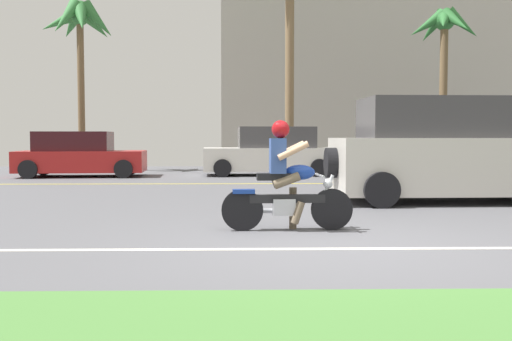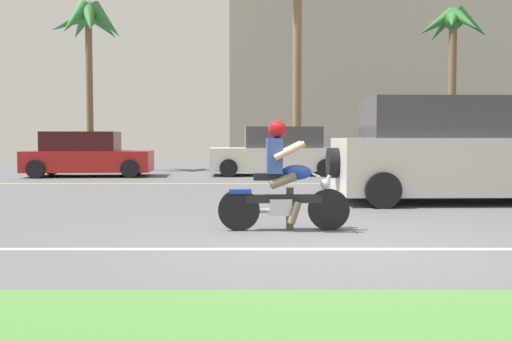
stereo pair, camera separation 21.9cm
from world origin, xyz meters
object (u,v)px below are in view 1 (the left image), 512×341
Objects in this scene: parked_car_1 at (271,153)px; parked_car_2 at (449,153)px; suv_nearby at (451,152)px; parked_car_0 at (80,155)px; palm_tree_1 at (444,35)px; motorcyclist at (286,184)px; palm_tree_0 at (79,28)px.

parked_car_2 is at bearing 1.09° from parked_car_1.
suv_nearby is 1.26× the size of parked_car_2.
parked_car_0 is 13.59m from palm_tree_1.
parked_car_0 is at bearing 118.11° from motorcyclist.
palm_tree_1 is at bearing 71.88° from suv_nearby.
suv_nearby is at bearing -68.46° from parked_car_1.
palm_tree_0 is (-12.70, 2.54, 4.46)m from parked_car_2.
parked_car_0 is 11.90m from parked_car_2.
parked_car_2 is at bearing 3.21° from parked_car_0.
palm_tree_1 is (12.50, 3.12, 4.32)m from parked_car_0.
parked_car_0 is at bearing -176.79° from parked_car_2.
suv_nearby is at bearing -46.52° from palm_tree_0.
suv_nearby is 8.41m from parked_car_2.
motorcyclist is at bearing -91.70° from parked_car_1.
parked_car_1 is 5.86m from parked_car_2.
palm_tree_0 reaches higher than suv_nearby.
palm_tree_1 is at bearing -0.36° from palm_tree_0.
motorcyclist is 12.07m from parked_car_0.
suv_nearby is 11.64m from palm_tree_1.
suv_nearby reaches higher than parked_car_2.
suv_nearby reaches higher than motorcyclist.
suv_nearby reaches higher than parked_car_0.
suv_nearby is 1.11× the size of parked_car_1.
parked_car_2 is (2.77, 7.93, -0.25)m from suv_nearby.
palm_tree_1 reaches higher than parked_car_2.
palm_tree_0 is 1.03× the size of palm_tree_1.
suv_nearby is at bearing -108.12° from palm_tree_1.
palm_tree_1 reaches higher than motorcyclist.
parked_car_0 is 0.66× the size of palm_tree_1.
parked_car_1 is at bearing -158.41° from palm_tree_1.
parked_car_0 is 0.64× the size of palm_tree_0.
palm_tree_1 reaches higher than parked_car_0.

